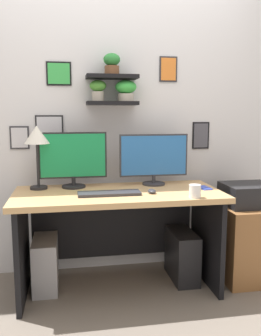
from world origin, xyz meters
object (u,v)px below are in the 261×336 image
Objects in this scene: desk_lamp at (37,139)px; monitor_right at (154,158)px; desk at (117,218)px; computer_mouse at (152,191)px; cell_phone at (204,188)px; printer at (248,195)px; monitor_left at (73,158)px; keyboard at (109,193)px; computer_tower_left at (46,263)px; coffee_mug at (195,191)px; drawer_cabinet at (246,241)px; computer_tower_right at (182,255)px.

monitor_right is at bearing 1.16° from desk_lamp.
monitor_right is 0.91m from desk_lamp.
computer_mouse is at bearing -32.62° from desk.
cell_phone is 0.38m from printer.
monitor_left is 0.66m from computer_mouse.
computer_mouse is (0.31, -0.00, 0.01)m from keyboard.
computer_tower_left is (0.04, -0.09, -0.94)m from desk_lamp.
coffee_mug is (0.80, -0.49, -0.18)m from monitor_left.
printer is at bearing -8.43° from monitor_left.
cell_phone is (0.43, 0.09, -0.01)m from computer_mouse.
drawer_cabinet is at bearing 28.18° from coffee_mug.
monitor_right reaches higher than cell_phone.
keyboard is at bearing -23.15° from computer_tower_left.
coffee_mug reaches higher than drawer_cabinet.
coffee_mug is at bearing -31.60° from monitor_left.
coffee_mug is 1.25m from computer_tower_left.
keyboard is at bearing 161.56° from coffee_mug.
desk_lamp is at bearing 165.78° from cell_phone.
desk is 0.62m from computer_tower_right.
computer_mouse is 0.22× the size of computer_tower_left.
computer_tower_left is (-1.58, 0.09, -0.11)m from drawer_cabinet.
printer is at bearing -3.38° from computer_tower_left.
monitor_left is at bearing 148.40° from coffee_mug.
coffee_mug is (0.17, -0.49, -0.17)m from monitor_right.
drawer_cabinet is (0.81, 0.11, -0.47)m from computer_mouse.
monitor_right reaches higher than computer_mouse.
keyboard is 0.31m from computer_mouse.
keyboard is 4.89× the size of coffee_mug.
monitor_right reaches higher than printer.
drawer_cabinet is (0.37, 0.02, -0.46)m from cell_phone.
monitor_left is at bearing 152.60° from desk.
desk_lamp is 1.19× the size of computer_tower_right.
desk is at bearing 145.84° from coffee_mug.
monitor_right is 6.09× the size of coffee_mug.
monitor_left is 1.35× the size of printer.
desk is at bearing 170.32° from cell_phone.
monitor_left is 0.94× the size of monitor_right.
desk is 10.79× the size of cell_phone.
drawer_cabinet is at bearing -6.31° from computer_tower_right.
desk_lamp is (-0.90, -0.02, 0.17)m from monitor_right.
desk is at bearing -27.40° from monitor_left.
keyboard is at bearing -118.30° from desk.
keyboard is 0.69m from desk_lamp.
monitor_left is 0.96m from coffee_mug.
coffee_mug is (1.07, -0.48, -0.33)m from desk_lamp.
keyboard is at bearing -174.54° from drawer_cabinet.
coffee_mug is (0.56, -0.19, 0.04)m from keyboard.
desk_lamp is 1.19× the size of computer_tower_left.
monitor_right is 0.92× the size of drawer_cabinet.
keyboard is at bearing -29.87° from desk_lamp.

